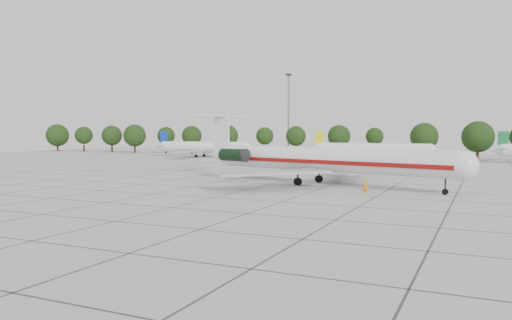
# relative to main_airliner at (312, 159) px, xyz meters

# --- Properties ---
(ground) EXTENTS (260.00, 260.00, 0.00)m
(ground) POSITION_rel_main_airliner_xyz_m (-5.23, -10.34, -3.52)
(ground) COLOR #B4B4AC
(ground) RESTS_ON ground
(apron_joints) EXTENTS (170.00, 170.00, 0.02)m
(apron_joints) POSITION_rel_main_airliner_xyz_m (-5.23, 4.66, -3.51)
(apron_joints) COLOR #383838
(apron_joints) RESTS_ON ground
(main_airliner) EXTENTS (41.80, 32.16, 9.96)m
(main_airliner) POSITION_rel_main_airliner_xyz_m (0.00, 0.00, 0.00)
(main_airliner) COLOR silver
(main_airliner) RESTS_ON ground
(ground_crew) EXTENTS (0.61, 0.42, 1.63)m
(ground_crew) POSITION_rel_main_airliner_xyz_m (9.24, -8.52, -2.70)
(ground_crew) COLOR orange
(ground_crew) RESTS_ON ground
(bg_airliner_b) EXTENTS (28.24, 27.20, 7.40)m
(bg_airliner_b) POSITION_rel_main_airliner_xyz_m (-52.25, 57.46, -0.61)
(bg_airliner_b) COLOR silver
(bg_airliner_b) RESTS_ON ground
(bg_airliner_c) EXTENTS (28.24, 27.20, 7.40)m
(bg_airliner_c) POSITION_rel_main_airliner_xyz_m (-4.08, 57.53, -0.61)
(bg_airliner_c) COLOR silver
(bg_airliner_c) RESTS_ON ground
(tree_line) EXTENTS (249.86, 8.44, 10.22)m
(tree_line) POSITION_rel_main_airliner_xyz_m (-16.91, 74.66, 2.46)
(tree_line) COLOR #332114
(tree_line) RESTS_ON ground
(floodlight_mast) EXTENTS (1.60, 1.60, 25.45)m
(floodlight_mast) POSITION_rel_main_airliner_xyz_m (-35.23, 81.66, 10.77)
(floodlight_mast) COLOR slate
(floodlight_mast) RESTS_ON ground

